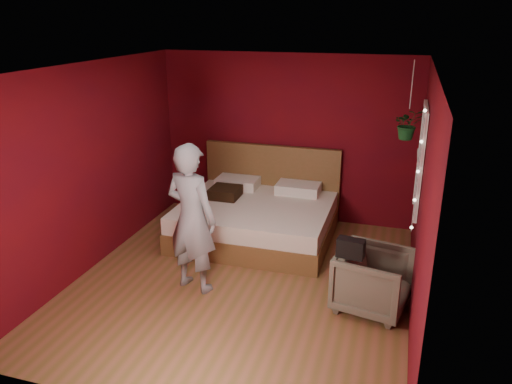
# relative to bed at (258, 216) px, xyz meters

# --- Properties ---
(floor) EXTENTS (4.50, 4.50, 0.00)m
(floor) POSITION_rel_bed_xyz_m (0.20, -1.38, -0.31)
(floor) COLOR brown
(floor) RESTS_ON ground
(room_walls) EXTENTS (4.04, 4.54, 2.62)m
(room_walls) POSITION_rel_bed_xyz_m (0.20, -1.38, 1.37)
(room_walls) COLOR #600A0D
(room_walls) RESTS_ON ground
(window) EXTENTS (0.05, 0.97, 1.27)m
(window) POSITION_rel_bed_xyz_m (2.17, -0.48, 1.19)
(window) COLOR white
(window) RESTS_ON room_walls
(fairy_lights) EXTENTS (0.04, 0.04, 1.45)m
(fairy_lights) POSITION_rel_bed_xyz_m (2.14, -1.00, 1.19)
(fairy_lights) COLOR silver
(fairy_lights) RESTS_ON room_walls
(bed) EXTENTS (2.17, 1.85, 1.20)m
(bed) POSITION_rel_bed_xyz_m (0.00, 0.00, 0.00)
(bed) COLOR brown
(bed) RESTS_ON ground
(person) EXTENTS (0.74, 0.58, 1.80)m
(person) POSITION_rel_bed_xyz_m (-0.31, -1.66, 0.59)
(person) COLOR gray
(person) RESTS_ON ground
(armchair) EXTENTS (0.90, 0.89, 0.70)m
(armchair) POSITION_rel_bed_xyz_m (1.78, -1.51, 0.04)
(armchair) COLOR #6C6A55
(armchair) RESTS_ON ground
(handbag) EXTENTS (0.31, 0.18, 0.21)m
(handbag) POSITION_rel_bed_xyz_m (1.53, -1.70, 0.49)
(handbag) COLOR black
(handbag) RESTS_ON armchair
(throw_pillow) EXTENTS (0.43, 0.43, 0.15)m
(throw_pillow) POSITION_rel_bed_xyz_m (-0.52, 0.03, 0.31)
(throw_pillow) COLOR black
(throw_pillow) RESTS_ON bed
(hanging_plant) EXTENTS (0.42, 0.39, 1.01)m
(hanging_plant) POSITION_rel_bed_xyz_m (1.99, 0.13, 1.48)
(hanging_plant) COLOR silver
(hanging_plant) RESTS_ON room_walls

